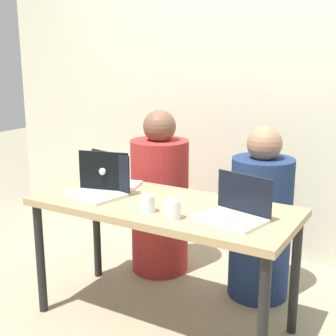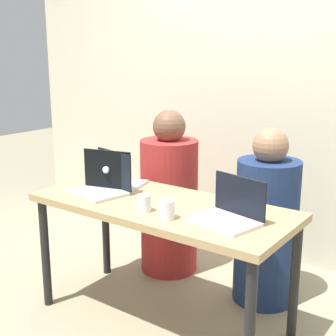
{
  "view_description": "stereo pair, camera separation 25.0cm",
  "coord_description": "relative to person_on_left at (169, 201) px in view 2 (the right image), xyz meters",
  "views": [
    {
      "loc": [
        1.22,
        -2.04,
        1.48
      ],
      "look_at": [
        0.0,
        0.06,
        0.88
      ],
      "focal_mm": 50.0,
      "sensor_mm": 36.0,
      "label": 1
    },
    {
      "loc": [
        1.42,
        -1.9,
        1.48
      ],
      "look_at": [
        0.0,
        0.06,
        0.88
      ],
      "focal_mm": 50.0,
      "sensor_mm": 36.0,
      "label": 2
    }
  ],
  "objects": [
    {
      "name": "person_on_right",
      "position": [
        0.72,
        -0.0,
        -0.02
      ],
      "size": [
        0.46,
        0.46,
        1.07
      ],
      "rotation": [
        0.0,
        0.0,
        3.41
      ],
      "color": "navy",
      "rests_on": "ground"
    },
    {
      "name": "ground_plane",
      "position": [
        0.36,
        -0.57,
        -0.5
      ],
      "size": [
        12.0,
        12.0,
        0.0
      ],
      "primitive_type": "plane",
      "color": "gray"
    },
    {
      "name": "desk",
      "position": [
        0.36,
        -0.57,
        0.13
      ],
      "size": [
        1.43,
        0.62,
        0.7
      ],
      "color": "tan",
      "rests_on": "ground"
    },
    {
      "name": "laptop_back_left",
      "position": [
        -0.05,
        -0.49,
        0.26
      ],
      "size": [
        0.35,
        0.32,
        0.24
      ],
      "rotation": [
        0.0,
        0.0,
        3.38
      ],
      "color": "silver",
      "rests_on": "desk"
    },
    {
      "name": "person_on_left",
      "position": [
        0.0,
        0.0,
        0.0
      ],
      "size": [
        0.44,
        0.44,
        1.12
      ],
      "rotation": [
        0.0,
        0.0,
        3.01
      ],
      "color": "#A42A28",
      "rests_on": "ground"
    },
    {
      "name": "laptop_front_left",
      "position": [
        -0.03,
        -0.61,
        0.26
      ],
      "size": [
        0.36,
        0.3,
        0.23
      ],
      "rotation": [
        0.0,
        0.0,
        -0.21
      ],
      "color": "silver",
      "rests_on": "desk"
    },
    {
      "name": "back_wall",
      "position": [
        0.36,
        0.66,
        0.81
      ],
      "size": [
        4.5,
        0.1,
        2.62
      ],
      "primitive_type": "cube",
      "color": "beige",
      "rests_on": "ground"
    },
    {
      "name": "laptop_front_right",
      "position": [
        0.79,
        -0.6,
        0.25
      ],
      "size": [
        0.35,
        0.28,
        0.21
      ],
      "rotation": [
        0.0,
        0.0,
        -0.23
      ],
      "color": "silver",
      "rests_on": "desk"
    },
    {
      "name": "water_glass_right",
      "position": [
        0.53,
        -0.75,
        0.25
      ],
      "size": [
        0.08,
        0.08,
        0.1
      ],
      "color": "white",
      "rests_on": "desk"
    },
    {
      "name": "water_glass_center",
      "position": [
        0.37,
        -0.73,
        0.24
      ],
      "size": [
        0.07,
        0.07,
        0.09
      ],
      "color": "silver",
      "rests_on": "desk"
    }
  ]
}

